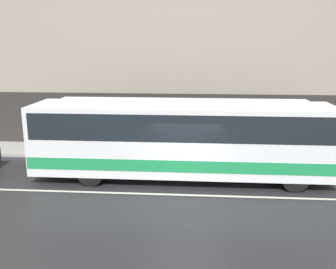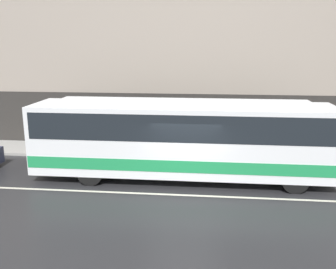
{
  "view_description": "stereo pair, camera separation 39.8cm",
  "coord_description": "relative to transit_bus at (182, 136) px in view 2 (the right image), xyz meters",
  "views": [
    {
      "loc": [
        0.31,
        -12.48,
        5.25
      ],
      "look_at": [
        -0.77,
        1.72,
        1.8
      ],
      "focal_mm": 40.0,
      "sensor_mm": 36.0,
      "label": 1
    },
    {
      "loc": [
        0.71,
        -12.44,
        5.25
      ],
      "look_at": [
        -0.77,
        1.72,
        1.8
      ],
      "focal_mm": 40.0,
      "sensor_mm": 36.0,
      "label": 2
    }
  ],
  "objects": [
    {
      "name": "ground_plane",
      "position": [
        0.23,
        -1.72,
        -1.75
      ],
      "size": [
        60.0,
        60.0,
        0.0
      ],
      "primitive_type": "plane",
      "color": "#262628"
    },
    {
      "name": "sidewalk",
      "position": [
        0.23,
        3.48,
        -1.69
      ],
      "size": [
        60.0,
        2.39,
        0.12
      ],
      "color": "#A09E99",
      "rests_on": "ground_plane"
    },
    {
      "name": "building_facade",
      "position": [
        0.23,
        4.82,
        3.76
      ],
      "size": [
        60.0,
        0.35,
        11.42
      ],
      "color": "gray",
      "rests_on": "ground_plane"
    },
    {
      "name": "lane_stripe",
      "position": [
        0.23,
        -1.72,
        -1.75
      ],
      "size": [
        54.0,
        0.14,
        0.01
      ],
      "color": "beige",
      "rests_on": "ground_plane"
    },
    {
      "name": "transit_bus",
      "position": [
        0.0,
        0.0,
        0.0
      ],
      "size": [
        11.6,
        2.48,
        3.1
      ],
      "color": "white",
      "rests_on": "ground_plane"
    },
    {
      "name": "pedestrian_waiting",
      "position": [
        -1.62,
        3.35,
        -0.82
      ],
      "size": [
        0.36,
        0.36,
        1.73
      ],
      "color": "navy",
      "rests_on": "sidewalk"
    }
  ]
}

